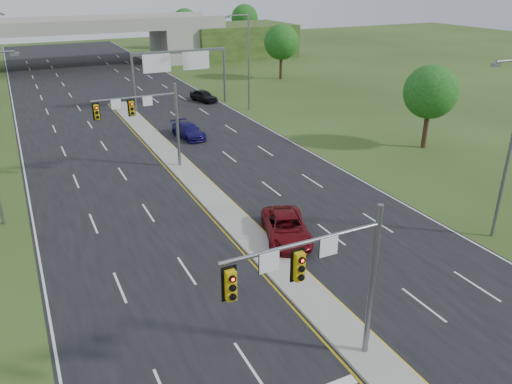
{
  "coord_description": "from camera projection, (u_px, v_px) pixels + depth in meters",
  "views": [
    {
      "loc": [
        -11.46,
        -12.94,
        14.78
      ],
      "look_at": [
        0.39,
        11.3,
        3.0
      ],
      "focal_mm": 35.0,
      "sensor_mm": 36.0,
      "label": 1
    }
  ],
  "objects": [
    {
      "name": "tree_r_near",
      "position": [
        431.0,
        92.0,
        44.44
      ],
      "size": [
        4.8,
        4.8,
        7.6
      ],
      "color": "#382316",
      "rests_on": "ground"
    },
    {
      "name": "overpass",
      "position": [
        78.0,
        46.0,
        85.63
      ],
      "size": [
        80.0,
        14.0,
        8.1
      ],
      "color": "gray",
      "rests_on": "ground"
    },
    {
      "name": "median",
      "position": [
        188.0,
        174.0,
        40.08
      ],
      "size": [
        2.0,
        54.0,
        0.16
      ],
      "primitive_type": "cube",
      "color": "gray",
      "rests_on": "road"
    },
    {
      "name": "ground",
      "position": [
        364.0,
        354.0,
        21.19
      ],
      "size": [
        240.0,
        240.0,
        0.0
      ],
      "primitive_type": "plane",
      "color": "#2B3F16",
      "rests_on": "ground"
    },
    {
      "name": "car_far_b",
      "position": [
        189.0,
        131.0,
        48.97
      ],
      "size": [
        2.57,
        4.99,
        1.38
      ],
      "primitive_type": "imported",
      "rotation": [
        0.0,
        0.0,
        0.14
      ],
      "color": "#120C4C",
      "rests_on": "road"
    },
    {
      "name": "lightpole_r_near",
      "position": [
        509.0,
        142.0,
        28.21
      ],
      "size": [
        2.85,
        0.25,
        11.0
      ],
      "color": "slate",
      "rests_on": "ground"
    },
    {
      "name": "car_far_c",
      "position": [
        204.0,
        96.0,
        63.01
      ],
      "size": [
        2.83,
        4.54,
        1.44
      ],
      "primitive_type": "imported",
      "rotation": [
        0.0,
        0.0,
        0.29
      ],
      "color": "black",
      "rests_on": "road"
    },
    {
      "name": "lane_markings",
      "position": [
        160.0,
        154.0,
        44.74
      ],
      "size": [
        23.72,
        160.0,
        0.01
      ],
      "color": "gold",
      "rests_on": "road"
    },
    {
      "name": "signal_mast_far",
      "position": [
        149.0,
        115.0,
        38.91
      ],
      "size": [
        6.62,
        0.6,
        7.0
      ],
      "color": "slate",
      "rests_on": "ground"
    },
    {
      "name": "road",
      "position": [
        149.0,
        135.0,
        50.0
      ],
      "size": [
        24.0,
        160.0,
        0.02
      ],
      "primitive_type": "cube",
      "color": "black",
      "rests_on": "ground"
    },
    {
      "name": "tree_back_c",
      "position": [
        185.0,
        22.0,
        106.03
      ],
      "size": [
        5.6,
        5.6,
        8.32
      ],
      "color": "#382316",
      "rests_on": "ground"
    },
    {
      "name": "car_far_a",
      "position": [
        286.0,
        228.0,
        30.08
      ],
      "size": [
        4.09,
        5.89,
        1.49
      ],
      "primitive_type": "imported",
      "rotation": [
        0.0,
        0.0,
        -0.33
      ],
      "color": "#640A0F",
      "rests_on": "road"
    },
    {
      "name": "tree_r_mid",
      "position": [
        281.0,
        42.0,
        74.73
      ],
      "size": [
        5.2,
        5.2,
        8.12
      ],
      "color": "#382316",
      "rests_on": "ground"
    },
    {
      "name": "tree_back_d",
      "position": [
        245.0,
        18.0,
        111.54
      ],
      "size": [
        6.0,
        6.0,
        8.85
      ],
      "color": "#382316",
      "rests_on": "ground"
    },
    {
      "name": "signal_mast_near",
      "position": [
        327.0,
        273.0,
        18.32
      ],
      "size": [
        6.62,
        0.6,
        7.0
      ],
      "color": "slate",
      "rests_on": "ground"
    },
    {
      "name": "lightpole_r_far",
      "position": [
        247.0,
        57.0,
        57.03
      ],
      "size": [
        2.85,
        0.25,
        11.0
      ],
      "color": "slate",
      "rests_on": "ground"
    },
    {
      "name": "sign_gantry",
      "position": [
        179.0,
        63.0,
        58.76
      ],
      "size": [
        11.58,
        0.44,
        6.67
      ],
      "color": "slate",
      "rests_on": "ground"
    }
  ]
}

